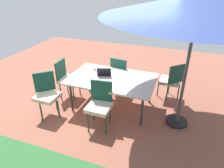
{
  "coord_description": "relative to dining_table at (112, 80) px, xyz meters",
  "views": [
    {
      "loc": [
        -1.41,
        3.84,
        2.78
      ],
      "look_at": [
        0.0,
        0.0,
        0.6
      ],
      "focal_mm": 32.41,
      "sensor_mm": 36.0,
      "label": 1
    }
  ],
  "objects": [
    {
      "name": "dining_table",
      "position": [
        0.0,
        0.0,
        0.0
      ],
      "size": [
        1.94,
        1.23,
        0.75
      ],
      "color": "silver",
      "rests_on": "ground_plane"
    },
    {
      "name": "chair_northeast",
      "position": [
        1.23,
        0.78,
        -0.15
      ],
      "size": [
        0.59,
        0.59,
        0.98
      ],
      "rotation": [
        0.0,
        0.0,
        3.89
      ],
      "color": "beige",
      "rests_on": "ground_plane"
    },
    {
      "name": "chair_south",
      "position": [
        0.04,
        -0.76,
        -0.15
      ],
      "size": [
        0.48,
        0.49,
        0.98
      ],
      "rotation": [
        0.0,
        0.0,
        -0.13
      ],
      "color": "beige",
      "rests_on": "ground_plane"
    },
    {
      "name": "ground_plane",
      "position": [
        0.0,
        0.0,
        -0.72
      ],
      "size": [
        10.0,
        10.0,
        0.02
      ],
      "primitive_type": "cube",
      "color": "#935442"
    },
    {
      "name": "chair_east",
      "position": [
        1.22,
        -0.04,
        -0.15
      ],
      "size": [
        0.47,
        0.46,
        0.98
      ],
      "rotation": [
        0.0,
        0.0,
        4.77
      ],
      "color": "beige",
      "rests_on": "ground_plane"
    },
    {
      "name": "cup",
      "position": [
        0.55,
        -0.26,
        0.09
      ],
      "size": [
        0.08,
        0.08,
        0.09
      ],
      "primitive_type": "cylinder",
      "color": "white",
      "rests_on": "dining_table"
    },
    {
      "name": "laptop",
      "position": [
        0.22,
        -0.08,
        0.09
      ],
      "size": [
        0.38,
        0.34,
        0.21
      ],
      "rotation": [
        0.0,
        0.0,
        0.33
      ],
      "color": "#2D2D33",
      "rests_on": "dining_table"
    },
    {
      "name": "chair_north",
      "position": [
        -0.02,
        0.76,
        -0.15
      ],
      "size": [
        0.47,
        0.48,
        0.98
      ],
      "rotation": [
        0.0,
        0.0,
        3.25
      ],
      "color": "beige",
      "rests_on": "ground_plane"
    },
    {
      "name": "patio_umbrella",
      "position": [
        -1.52,
        0.13,
        1.67
      ],
      "size": [
        3.25,
        3.25,
        2.56
      ],
      "color": "#4C4C4C",
      "rests_on": "ground_plane"
    },
    {
      "name": "chair_southwest",
      "position": [
        -1.26,
        -0.81,
        -0.15
      ],
      "size": [
        0.59,
        0.59,
        0.98
      ],
      "rotation": [
        0.0,
        0.0,
        0.79
      ],
      "color": "beige",
      "rests_on": "ground_plane"
    }
  ]
}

